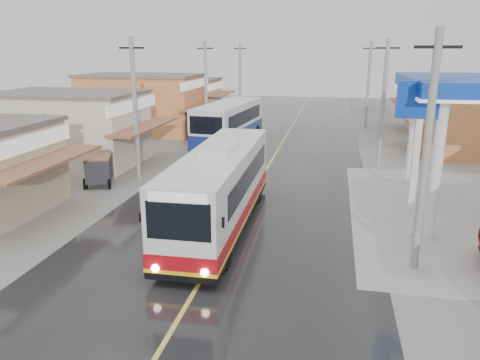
% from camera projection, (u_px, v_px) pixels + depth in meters
% --- Properties ---
extents(ground, '(120.00, 120.00, 0.00)m').
position_uv_depth(ground, '(218.00, 251.00, 17.59)').
color(ground, slate).
rests_on(ground, ground).
extents(road, '(12.00, 90.00, 0.02)m').
position_uv_depth(road, '(271.00, 161.00, 31.75)').
color(road, black).
rests_on(road, ground).
extents(centre_line, '(0.15, 90.00, 0.01)m').
position_uv_depth(centre_line, '(271.00, 161.00, 31.74)').
color(centre_line, '#D8CC4C').
rests_on(centre_line, road).
extents(shopfronts_left, '(11.00, 44.00, 5.20)m').
position_uv_depth(shopfronts_left, '(114.00, 145.00, 37.04)').
color(shopfronts_left, tan).
rests_on(shopfronts_left, ground).
extents(utility_poles_left, '(1.60, 50.00, 8.00)m').
position_uv_depth(utility_poles_left, '(178.00, 154.00, 34.02)').
color(utility_poles_left, gray).
rests_on(utility_poles_left, ground).
extents(utility_poles_right, '(1.60, 36.00, 8.00)m').
position_uv_depth(utility_poles_right, '(378.00, 166.00, 30.42)').
color(utility_poles_right, gray).
rests_on(utility_poles_right, ground).
extents(coach_bus, '(2.73, 11.48, 3.57)m').
position_uv_depth(coach_bus, '(221.00, 188.00, 19.64)').
color(coach_bus, silver).
rests_on(coach_bus, road).
extents(second_bus, '(3.69, 10.26, 3.33)m').
position_uv_depth(second_bus, '(229.00, 123.00, 36.33)').
color(second_bus, silver).
rests_on(second_bus, road).
extents(cyclist, '(0.79, 1.77, 1.85)m').
position_uv_depth(cyclist, '(211.00, 167.00, 27.62)').
color(cyclist, black).
rests_on(cyclist, ground).
extents(tricycle_near, '(2.11, 2.38, 1.68)m').
position_uv_depth(tricycle_near, '(99.00, 168.00, 25.91)').
color(tricycle_near, '#26262D').
rests_on(tricycle_near, ground).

